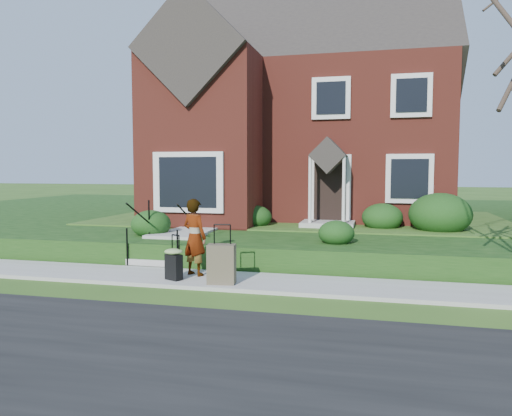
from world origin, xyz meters
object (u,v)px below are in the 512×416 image
(front_steps, at_px, (169,244))
(suitcase_olive, at_px, (222,264))
(woman, at_px, (195,237))
(suitcase_black, at_px, (174,262))

(front_steps, distance_m, suitcase_olive, 3.14)
(front_steps, bearing_deg, woman, -51.11)
(suitcase_olive, bearing_deg, front_steps, 126.43)
(suitcase_olive, bearing_deg, suitcase_black, 168.05)
(front_steps, bearing_deg, suitcase_black, -63.98)
(woman, distance_m, suitcase_black, 0.76)
(suitcase_olive, bearing_deg, woman, 135.28)
(front_steps, relative_size, suitcase_black, 2.12)
(woman, xyz_separation_m, suitcase_olive, (0.82, -0.64, -0.43))
(front_steps, distance_m, woman, 2.17)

